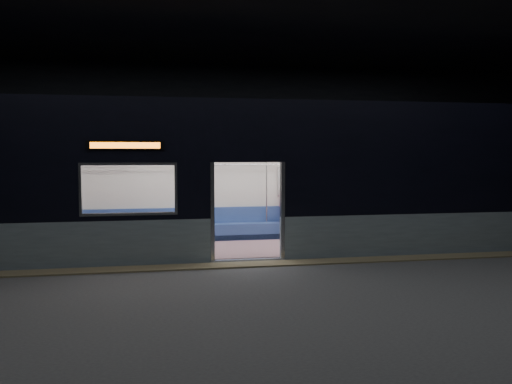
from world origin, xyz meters
name	(u,v)px	position (x,y,z in m)	size (l,w,h in m)	color
station_floor	(258,271)	(0.00, 0.00, -0.01)	(24.00, 14.00, 0.01)	#47494C
station_envelope	(258,76)	(0.00, 0.00, 3.66)	(24.00, 14.00, 5.00)	black
tactile_strip	(252,264)	(0.00, 0.55, 0.01)	(22.80, 0.50, 0.03)	#8C7F59
metro_car	(237,170)	(0.00, 2.54, 1.85)	(18.00, 3.04, 3.35)	#93A7B0
passenger	(289,210)	(1.53, 3.55, 0.77)	(0.37, 0.63, 1.30)	black
handbag	(290,215)	(1.51, 3.34, 0.66)	(0.24, 0.20, 0.12)	black
transit_map	(299,181)	(1.87, 3.85, 1.49)	(1.05, 0.03, 0.68)	white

